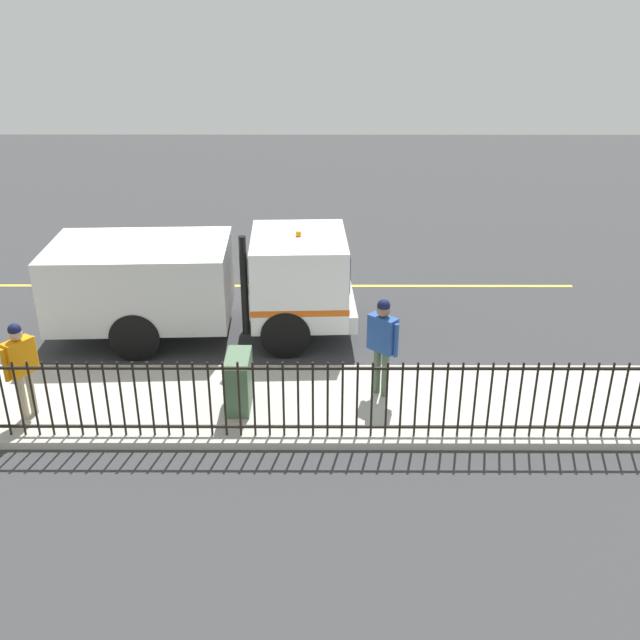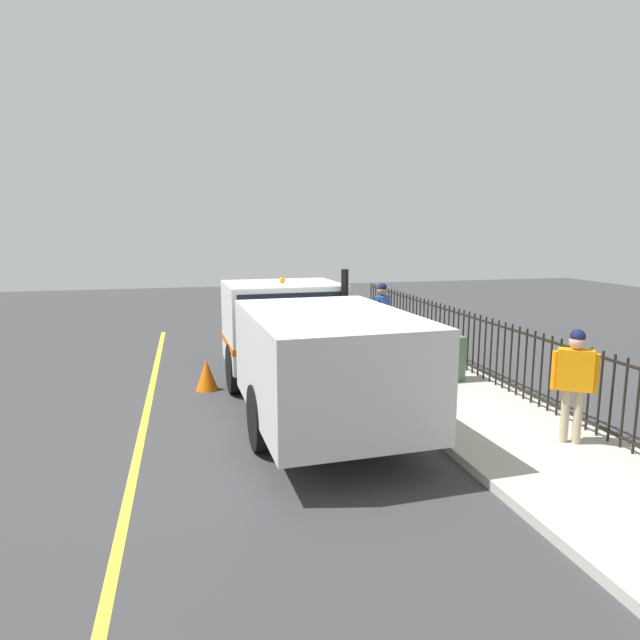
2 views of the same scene
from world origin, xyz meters
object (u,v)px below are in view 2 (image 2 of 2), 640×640
work_truck (303,341)px  worker_standing (382,311)px  traffic_cone (207,375)px  pedestrian_distant (575,374)px  utility_cabinet (441,359)px

work_truck → worker_standing: size_ratio=3.45×
work_truck → traffic_cone: size_ratio=9.74×
worker_standing → pedestrian_distant: 5.84m
pedestrian_distant → traffic_cone: pedestrian_distant is taller
work_truck → pedestrian_distant: 4.27m
worker_standing → traffic_cone: worker_standing is taller
work_truck → traffic_cone: bearing=131.9°
work_truck → utility_cabinet: size_ratio=6.73×
work_truck → pedestrian_distant: bearing=-40.7°
pedestrian_distant → traffic_cone: (-4.95, 4.31, -0.83)m
work_truck → utility_cabinet: (3.01, 0.75, -0.67)m
pedestrian_distant → traffic_cone: 6.62m
pedestrian_distant → utility_cabinet: pedestrian_distant is taller
traffic_cone → worker_standing: bearing=19.4°
utility_cabinet → traffic_cone: (-4.62, 0.91, -0.27)m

